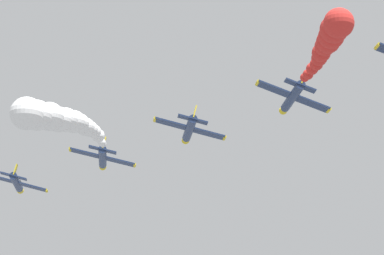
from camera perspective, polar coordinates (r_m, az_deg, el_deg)
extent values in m
cylinder|color=navy|center=(123.21, -12.09, -3.75)|extent=(1.33, 9.00, 1.33)
cone|color=yellow|center=(128.17, -11.85, -4.24)|extent=(1.26, 1.20, 1.26)
cube|color=navy|center=(122.81, -12.12, -3.75)|extent=(8.98, 1.90, 2.38)
cylinder|color=yellow|center=(122.15, -10.06, -4.33)|extent=(0.44, 1.40, 0.44)
cube|color=navy|center=(119.34, -12.28, -3.32)|extent=(3.73, 1.20, 1.09)
cube|color=yellow|center=(119.41, -12.15, -2.90)|extent=(0.52, 1.10, 1.59)
ellipsoid|color=black|center=(125.05, -11.93, -3.71)|extent=(0.94, 2.20, 0.87)
cylinder|color=navy|center=(114.91, -6.22, -2.07)|extent=(1.32, 9.00, 1.32)
cone|color=yellow|center=(119.87, -6.21, -2.66)|extent=(1.25, 1.20, 1.25)
cube|color=navy|center=(114.50, -6.24, -2.07)|extent=(9.01, 1.90, 2.21)
cylinder|color=yellow|center=(114.89, -8.46, -1.51)|extent=(0.43, 1.40, 0.43)
cylinder|color=yellow|center=(114.29, -4.00, -2.63)|extent=(0.43, 1.40, 0.43)
cube|color=navy|center=(111.05, -6.23, -1.55)|extent=(3.75, 1.20, 1.02)
cube|color=yellow|center=(111.18, -6.11, -1.09)|extent=(0.49, 1.10, 1.59)
ellipsoid|color=black|center=(116.77, -6.16, -2.06)|extent=(0.94, 2.20, 0.86)
sphere|color=white|center=(108.30, -6.21, -1.14)|extent=(0.92, 0.92, 0.92)
sphere|color=white|center=(106.43, -6.28, -1.04)|extent=(1.03, 1.03, 1.03)
sphere|color=white|center=(104.70, -6.49, -0.66)|extent=(1.40, 1.40, 1.40)
sphere|color=white|center=(102.82, -6.52, -0.56)|extent=(1.61, 1.61, 1.61)
sphere|color=white|center=(101.04, -6.79, -0.28)|extent=(1.66, 1.66, 1.66)
sphere|color=white|center=(99.20, -7.10, -0.11)|extent=(1.95, 1.95, 1.95)
sphere|color=white|center=(97.36, -7.40, 0.05)|extent=(2.18, 2.18, 2.18)
sphere|color=white|center=(95.57, -7.81, 0.30)|extent=(2.26, 2.26, 2.26)
sphere|color=white|center=(93.70, -8.19, 0.40)|extent=(2.61, 2.61, 2.61)
sphere|color=white|center=(91.87, -8.75, 0.53)|extent=(2.72, 2.72, 2.72)
sphere|color=white|center=(89.98, -9.23, 0.55)|extent=(2.81, 2.81, 2.81)
sphere|color=white|center=(88.19, -9.88, 0.75)|extent=(3.11, 3.11, 3.11)
sphere|color=white|center=(86.39, -10.73, 0.85)|extent=(3.23, 3.23, 3.23)
sphere|color=white|center=(84.58, -11.40, 0.96)|extent=(3.42, 3.42, 3.42)
cylinder|color=navy|center=(105.09, -0.17, -0.09)|extent=(1.33, 9.00, 1.33)
cone|color=yellow|center=(109.98, -0.43, -0.82)|extent=(1.27, 1.20, 1.27)
cube|color=navy|center=(104.68, -0.16, -0.08)|extent=(8.97, 1.90, 2.38)
cylinder|color=yellow|center=(104.67, -2.60, 0.57)|extent=(0.44, 1.40, 0.44)
cylinder|color=yellow|center=(104.89, 2.27, -0.73)|extent=(0.44, 1.40, 0.44)
cube|color=navy|center=(101.28, 0.05, 0.56)|extent=(3.73, 1.20, 1.09)
cube|color=yellow|center=(101.47, 0.18, 1.05)|extent=(0.52, 1.10, 1.59)
ellipsoid|color=black|center=(106.95, -0.20, -0.11)|extent=(0.94, 2.20, 0.87)
cylinder|color=navy|center=(100.09, 7.00, 2.13)|extent=(1.41, 9.00, 1.41)
cone|color=yellow|center=(104.83, 6.40, 1.26)|extent=(1.34, 1.20, 1.34)
cube|color=navy|center=(99.69, 7.03, 2.15)|extent=(8.68, 1.90, 3.38)
cylinder|color=yellow|center=(99.37, 4.57, 3.12)|extent=(0.46, 1.40, 0.46)
cylinder|color=yellow|center=(100.22, 9.47, 1.19)|extent=(0.46, 1.40, 0.46)
cube|color=navy|center=(96.42, 7.52, 2.90)|extent=(3.62, 1.20, 1.50)
cube|color=yellow|center=(96.68, 7.70, 3.39)|extent=(0.69, 1.10, 1.55)
ellipsoid|color=black|center=(101.94, 6.87, 2.06)|extent=(0.99, 2.20, 0.94)
sphere|color=red|center=(93.96, 7.82, 3.46)|extent=(1.04, 1.04, 1.04)
sphere|color=red|center=(92.34, 8.05, 3.67)|extent=(1.20, 1.20, 1.20)
sphere|color=red|center=(90.84, 8.34, 4.06)|extent=(1.36, 1.36, 1.36)
sphere|color=red|center=(89.30, 8.63, 4.37)|extent=(1.44, 1.44, 1.44)
sphere|color=red|center=(87.77, 8.82, 4.79)|extent=(1.70, 1.70, 1.70)
sphere|color=red|center=(86.18, 8.96, 5.15)|extent=(1.98, 1.98, 1.98)
sphere|color=red|center=(84.67, 9.20, 5.59)|extent=(2.08, 2.08, 2.08)
sphere|color=red|center=(83.08, 9.43, 5.91)|extent=(2.42, 2.42, 2.42)
sphere|color=red|center=(81.51, 9.65, 6.28)|extent=(2.57, 2.57, 2.57)
sphere|color=red|center=(79.97, 9.83, 6.74)|extent=(2.77, 2.77, 2.77)
sphere|color=red|center=(78.45, 10.15, 7.15)|extent=(2.90, 2.90, 2.90)
cylinder|color=yellow|center=(93.88, 12.73, 5.53)|extent=(0.46, 1.40, 0.46)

